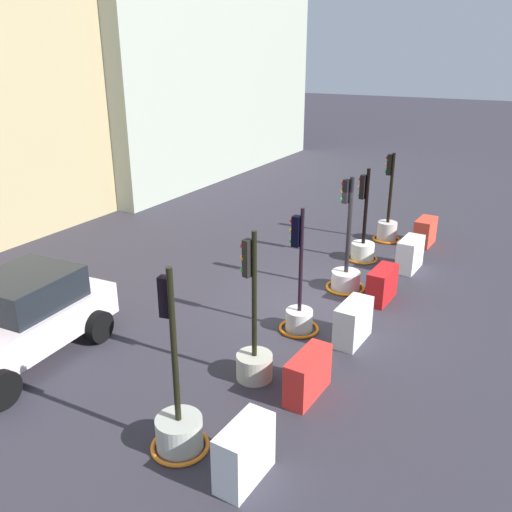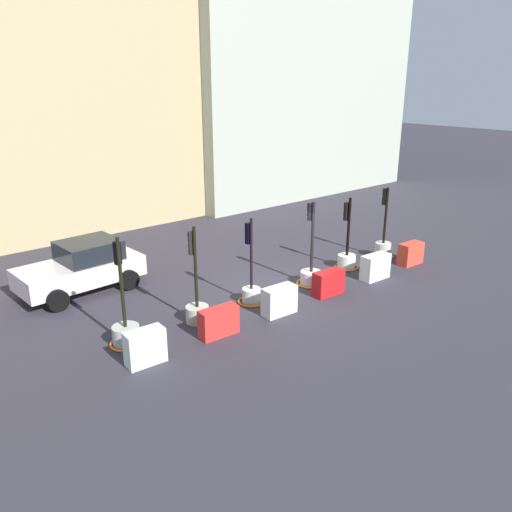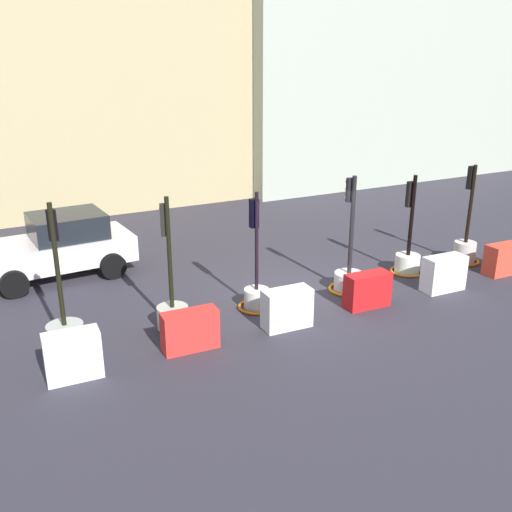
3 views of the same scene
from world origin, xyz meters
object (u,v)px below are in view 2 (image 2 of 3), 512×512
(construction_barrier_0, at_px, (145,347))
(construction_barrier_3, at_px, (328,283))
(construction_barrier_4, at_px, (375,267))
(traffic_light_0, at_px, (126,330))
(construction_barrier_1, at_px, (219,322))
(traffic_light_3, at_px, (311,273))
(traffic_light_5, at_px, (383,246))
(traffic_light_4, at_px, (346,257))
(construction_barrier_2, at_px, (279,301))
(construction_barrier_5, at_px, (411,254))
(car_white_van, at_px, (82,267))
(traffic_light_1, at_px, (197,305))
(traffic_light_2, at_px, (251,289))

(construction_barrier_0, height_order, construction_barrier_3, construction_barrier_0)
(construction_barrier_0, bearing_deg, construction_barrier_4, -0.66)
(traffic_light_0, height_order, construction_barrier_1, traffic_light_0)
(traffic_light_3, relative_size, traffic_light_5, 1.04)
(traffic_light_4, relative_size, construction_barrier_2, 2.48)
(construction_barrier_5, relative_size, car_white_van, 0.25)
(traffic_light_4, distance_m, construction_barrier_5, 2.51)
(construction_barrier_2, distance_m, car_white_van, 6.61)
(traffic_light_3, xyz_separation_m, traffic_light_4, (2.15, 0.28, 0.02))
(traffic_light_1, bearing_deg, traffic_light_0, 177.89)
(traffic_light_0, relative_size, construction_barrier_2, 2.78)
(traffic_light_2, xyz_separation_m, car_white_van, (-3.58, 4.30, 0.35))
(traffic_light_2, distance_m, car_white_van, 5.61)
(traffic_light_0, height_order, construction_barrier_2, traffic_light_0)
(traffic_light_0, bearing_deg, car_white_van, 81.55)
(construction_barrier_1, bearing_deg, traffic_light_2, 28.36)
(traffic_light_3, distance_m, construction_barrier_1, 4.66)
(traffic_light_3, relative_size, construction_barrier_5, 2.86)
(traffic_light_3, distance_m, traffic_light_4, 2.17)
(construction_barrier_3, xyz_separation_m, car_white_van, (-5.86, 5.43, 0.41))
(traffic_light_5, relative_size, construction_barrier_1, 2.46)
(traffic_light_1, bearing_deg, construction_barrier_2, -27.89)
(traffic_light_5, xyz_separation_m, construction_barrier_1, (-8.69, -1.10, -0.07))
(traffic_light_1, distance_m, construction_barrier_4, 6.71)
(construction_barrier_1, relative_size, construction_barrier_5, 1.12)
(construction_barrier_5, bearing_deg, construction_barrier_0, 179.91)
(traffic_light_0, height_order, traffic_light_3, traffic_light_0)
(traffic_light_0, bearing_deg, construction_barrier_0, -93.40)
(traffic_light_2, xyz_separation_m, traffic_light_4, (4.65, 0.13, -0.03))
(traffic_light_3, height_order, traffic_light_4, traffic_light_3)
(traffic_light_4, relative_size, construction_barrier_4, 2.41)
(traffic_light_3, height_order, construction_barrier_5, traffic_light_3)
(traffic_light_3, bearing_deg, construction_barrier_3, -102.35)
(traffic_light_1, height_order, traffic_light_5, traffic_light_1)
(traffic_light_4, xyz_separation_m, construction_barrier_4, (-0.08, -1.36, 0.01))
(traffic_light_4, height_order, traffic_light_5, traffic_light_5)
(car_white_van, bearing_deg, construction_barrier_0, -97.36)
(traffic_light_1, relative_size, traffic_light_3, 0.99)
(traffic_light_3, xyz_separation_m, construction_barrier_4, (2.07, -1.08, 0.03))
(traffic_light_1, height_order, traffic_light_4, traffic_light_1)
(traffic_light_2, distance_m, construction_barrier_0, 4.42)
(traffic_light_0, bearing_deg, construction_barrier_2, -15.72)
(traffic_light_2, distance_m, construction_barrier_5, 6.91)
(traffic_light_0, height_order, construction_barrier_3, traffic_light_0)
(construction_barrier_1, distance_m, car_white_van, 5.64)
(construction_barrier_2, bearing_deg, construction_barrier_5, 0.20)
(traffic_light_2, height_order, traffic_light_4, traffic_light_2)
(traffic_light_0, distance_m, construction_barrier_2, 4.49)
(construction_barrier_3, distance_m, construction_barrier_5, 4.53)
(traffic_light_2, relative_size, construction_barrier_0, 2.75)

